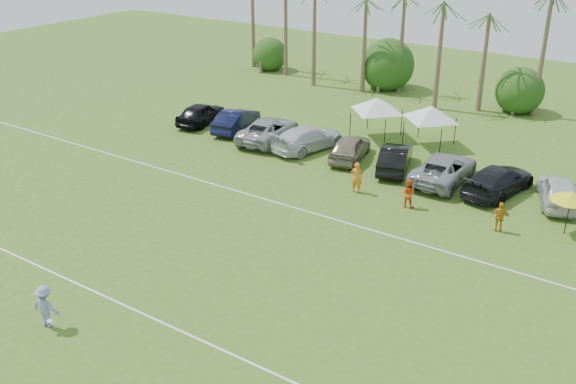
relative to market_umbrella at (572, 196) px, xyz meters
The scene contains 23 objects.
ground 23.93m from the market_umbrella, 126.23° to the right, with size 120.00×120.00×0.00m, color #40611D.
field_lines 18.14m from the market_umbrella, 141.45° to the right, with size 80.00×12.10×0.01m.
palm_tree_4 26.61m from the market_umbrella, 133.93° to the left, with size 2.40×2.40×8.90m.
palm_tree_5 24.28m from the market_umbrella, 126.88° to the left, with size 2.40×2.40×9.90m.
bush_tree_0 38.55m from the market_umbrella, 149.14° to the left, with size 4.00×4.00×4.00m.
bush_tree_1 28.19m from the market_umbrella, 135.45° to the left, with size 4.00×4.00×4.00m.
bush_tree_2 21.37m from the market_umbrella, 112.24° to the left, with size 4.00×4.00×4.00m.
sideline_player_a 11.59m from the market_umbrella, behind, with size 0.68×0.45×1.87m, color orange.
sideline_player_b 8.35m from the market_umbrella, 169.05° to the right, with size 0.81×0.63×1.66m, color #DE5418.
sideline_player_c 3.61m from the market_umbrella, 150.74° to the right, with size 0.96×0.40×1.64m, color orange.
canopy_tent_left 16.87m from the market_umbrella, 151.96° to the left, with size 4.24×4.24×3.44m.
canopy_tent_right 13.76m from the market_umbrella, 142.81° to the left, with size 4.20×4.20×3.40m.
market_umbrella is the anchor object (origin of this frame).
frisbee_player 25.30m from the market_umbrella, 127.96° to the right, with size 1.32×0.94×1.85m.
parked_car_0 27.69m from the market_umbrella, behind, with size 1.94×4.82×1.64m, color black.
parked_car_1 24.46m from the market_umbrella, behind, with size 1.74×4.99×1.64m, color #101333.
parked_car_2 21.15m from the market_umbrella, behind, with size 2.73×5.91×1.64m, color #999B9F.
parked_car_3 17.93m from the market_umbrella, behind, with size 2.30×5.66×1.64m, color silver.
parked_car_4 14.72m from the market_umbrella, 167.92° to the left, with size 1.94×4.82×1.64m, color gray.
parked_car_5 11.53m from the market_umbrella, 164.76° to the left, with size 1.74×4.99×1.64m, color black.
parked_car_6 8.41m from the market_umbrella, 159.21° to the left, with size 2.73×5.91×1.64m, color gray.
parked_car_7 5.60m from the market_umbrella, 145.50° to the left, with size 2.30×5.66×1.64m, color black.
parked_car_8 3.90m from the market_umbrella, 109.10° to the left, with size 1.94×4.82×1.64m, color silver.
Camera 1 is at (18.52, -13.08, 15.70)m, focal length 40.00 mm.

